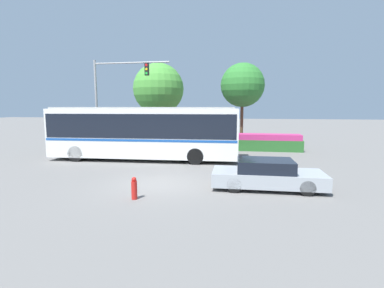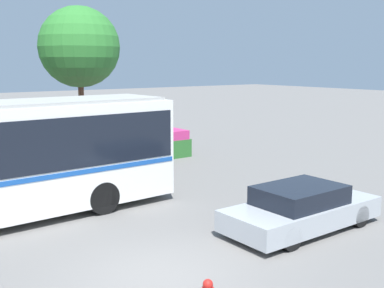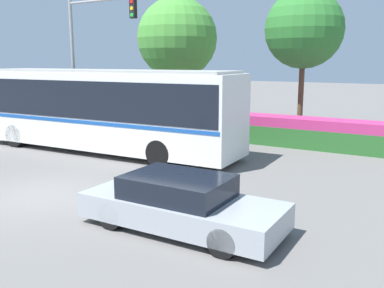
{
  "view_description": "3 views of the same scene",
  "coord_description": "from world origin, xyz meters",
  "px_view_note": "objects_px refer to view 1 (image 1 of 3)",
  "views": [
    {
      "loc": [
        3.53,
        -12.15,
        3.49
      ],
      "look_at": [
        0.54,
        5.92,
        1.06
      ],
      "focal_mm": 26.57,
      "sensor_mm": 36.0,
      "label": 1
    },
    {
      "loc": [
        -5.01,
        -8.2,
        4.49
      ],
      "look_at": [
        3.98,
        4.08,
        1.91
      ],
      "focal_mm": 44.18,
      "sensor_mm": 36.0,
      "label": 2
    },
    {
      "loc": [
        9.65,
        -7.66,
        3.78
      ],
      "look_at": [
        3.19,
        3.18,
        1.3
      ],
      "focal_mm": 39.36,
      "sensor_mm": 36.0,
      "label": 3
    }
  ],
  "objects_px": {
    "sedan_foreground": "(267,175)",
    "street_tree_left": "(158,89)",
    "fire_hydrant": "(134,189)",
    "traffic_light_pole": "(112,91)",
    "city_bus": "(144,130)",
    "street_tree_centre": "(243,85)"
  },
  "relations": [
    {
      "from": "sedan_foreground",
      "to": "fire_hydrant",
      "type": "height_order",
      "value": "sedan_foreground"
    },
    {
      "from": "street_tree_centre",
      "to": "street_tree_left",
      "type": "bearing_deg",
      "value": 174.82
    },
    {
      "from": "traffic_light_pole",
      "to": "street_tree_centre",
      "type": "xyz_separation_m",
      "value": [
        9.88,
        3.75,
        0.56
      ]
    },
    {
      "from": "street_tree_centre",
      "to": "sedan_foreground",
      "type": "bearing_deg",
      "value": -85.39
    },
    {
      "from": "street_tree_centre",
      "to": "fire_hydrant",
      "type": "relative_size",
      "value": 8.24
    },
    {
      "from": "street_tree_left",
      "to": "street_tree_centre",
      "type": "bearing_deg",
      "value": -5.18
    },
    {
      "from": "street_tree_centre",
      "to": "fire_hydrant",
      "type": "distance_m",
      "value": 15.99
    },
    {
      "from": "street_tree_left",
      "to": "street_tree_centre",
      "type": "height_order",
      "value": "street_tree_left"
    },
    {
      "from": "city_bus",
      "to": "sedan_foreground",
      "type": "height_order",
      "value": "city_bus"
    },
    {
      "from": "sedan_foreground",
      "to": "street_tree_centre",
      "type": "height_order",
      "value": "street_tree_centre"
    },
    {
      "from": "street_tree_left",
      "to": "street_tree_centre",
      "type": "xyz_separation_m",
      "value": [
        7.48,
        -0.68,
        0.18
      ]
    },
    {
      "from": "street_tree_left",
      "to": "street_tree_centre",
      "type": "distance_m",
      "value": 7.52
    },
    {
      "from": "city_bus",
      "to": "traffic_light_pole",
      "type": "distance_m",
      "value": 5.45
    },
    {
      "from": "city_bus",
      "to": "fire_hydrant",
      "type": "relative_size",
      "value": 14.28
    },
    {
      "from": "sedan_foreground",
      "to": "street_tree_left",
      "type": "xyz_separation_m",
      "value": [
        -8.48,
        13.04,
        4.47
      ]
    },
    {
      "from": "sedan_foreground",
      "to": "fire_hydrant",
      "type": "xyz_separation_m",
      "value": [
        -5.07,
        -2.32,
        -0.18
      ]
    },
    {
      "from": "fire_hydrant",
      "to": "traffic_light_pole",
      "type": "bearing_deg",
      "value": 117.98
    },
    {
      "from": "city_bus",
      "to": "street_tree_centre",
      "type": "xyz_separation_m",
      "value": [
        6.36,
        6.89,
        3.28
      ]
    },
    {
      "from": "sedan_foreground",
      "to": "street_tree_left",
      "type": "relative_size",
      "value": 0.64
    },
    {
      "from": "city_bus",
      "to": "street_tree_left",
      "type": "xyz_separation_m",
      "value": [
        -1.12,
        7.57,
        3.1
      ]
    },
    {
      "from": "traffic_light_pole",
      "to": "fire_hydrant",
      "type": "xyz_separation_m",
      "value": [
        5.81,
        -10.93,
        -4.27
      ]
    },
    {
      "from": "traffic_light_pole",
      "to": "street_tree_left",
      "type": "relative_size",
      "value": 0.95
    }
  ]
}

